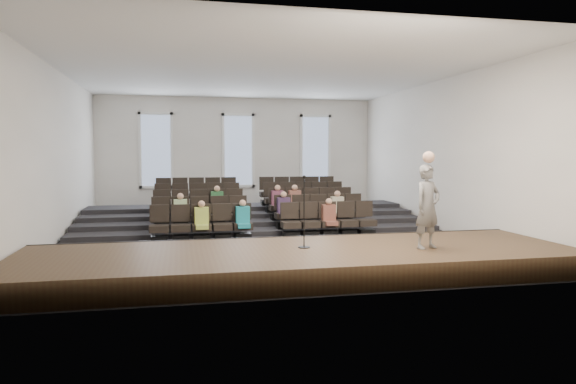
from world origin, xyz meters
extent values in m
plane|color=black|center=(0.00, 0.00, 0.00)|extent=(14.00, 14.00, 0.00)
cube|color=white|center=(0.00, 0.00, 5.01)|extent=(12.00, 14.00, 0.02)
cube|color=white|center=(0.00, 7.02, 2.50)|extent=(12.00, 0.04, 5.00)
cube|color=white|center=(0.00, -7.02, 2.50)|extent=(12.00, 0.04, 5.00)
cube|color=white|center=(-6.02, 0.00, 2.50)|extent=(0.04, 14.00, 5.00)
cube|color=white|center=(6.02, 0.00, 2.50)|extent=(0.04, 14.00, 5.00)
cube|color=#3F2E1B|center=(0.00, -5.10, 0.25)|extent=(11.80, 3.60, 0.50)
cube|color=black|center=(0.00, -3.33, 0.25)|extent=(11.80, 0.06, 0.52)
cube|color=black|center=(0.00, 2.33, 0.07)|extent=(11.80, 4.80, 0.15)
cube|color=black|center=(0.00, 2.85, 0.15)|extent=(11.80, 3.75, 0.30)
cube|color=black|center=(0.00, 3.38, 0.22)|extent=(11.80, 2.70, 0.45)
cube|color=black|center=(0.00, 3.90, 0.30)|extent=(11.80, 1.65, 0.60)
cube|color=black|center=(-3.13, -0.60, 0.10)|extent=(0.47, 0.43, 0.20)
cube|color=black|center=(-3.13, -0.60, 0.41)|extent=(0.55, 0.50, 0.19)
cube|color=black|center=(-3.13, -0.39, 0.82)|extent=(0.55, 0.08, 0.50)
cube|color=black|center=(-2.53, -0.60, 0.10)|extent=(0.47, 0.43, 0.20)
cube|color=black|center=(-2.53, -0.60, 0.41)|extent=(0.55, 0.50, 0.19)
cube|color=black|center=(-2.53, -0.39, 0.82)|extent=(0.55, 0.08, 0.50)
cube|color=black|center=(-1.93, -0.60, 0.10)|extent=(0.47, 0.43, 0.20)
cube|color=black|center=(-1.93, -0.60, 0.41)|extent=(0.55, 0.50, 0.19)
cube|color=black|center=(-1.93, -0.39, 0.82)|extent=(0.55, 0.08, 0.50)
cube|color=black|center=(-1.33, -0.60, 0.10)|extent=(0.47, 0.43, 0.20)
cube|color=black|center=(-1.33, -0.60, 0.41)|extent=(0.55, 0.50, 0.19)
cube|color=black|center=(-1.33, -0.39, 0.82)|extent=(0.55, 0.08, 0.50)
cube|color=black|center=(-0.73, -0.60, 0.10)|extent=(0.47, 0.43, 0.20)
cube|color=black|center=(-0.73, -0.60, 0.41)|extent=(0.55, 0.50, 0.19)
cube|color=black|center=(-0.73, -0.39, 0.82)|extent=(0.55, 0.08, 0.50)
cube|color=black|center=(0.73, -0.60, 0.10)|extent=(0.47, 0.43, 0.20)
cube|color=black|center=(0.73, -0.60, 0.41)|extent=(0.55, 0.50, 0.19)
cube|color=black|center=(0.73, -0.39, 0.82)|extent=(0.55, 0.08, 0.50)
cube|color=black|center=(1.33, -0.60, 0.10)|extent=(0.47, 0.43, 0.20)
cube|color=black|center=(1.33, -0.60, 0.41)|extent=(0.55, 0.50, 0.19)
cube|color=black|center=(1.33, -0.39, 0.82)|extent=(0.55, 0.08, 0.50)
cube|color=black|center=(1.93, -0.60, 0.10)|extent=(0.47, 0.43, 0.20)
cube|color=black|center=(1.93, -0.60, 0.41)|extent=(0.55, 0.50, 0.19)
cube|color=black|center=(1.93, -0.39, 0.82)|extent=(0.55, 0.08, 0.50)
cube|color=black|center=(2.53, -0.60, 0.10)|extent=(0.47, 0.43, 0.20)
cube|color=black|center=(2.53, -0.60, 0.41)|extent=(0.55, 0.50, 0.19)
cube|color=black|center=(2.53, -0.39, 0.82)|extent=(0.55, 0.08, 0.50)
cube|color=black|center=(3.13, -0.60, 0.10)|extent=(0.47, 0.43, 0.20)
cube|color=black|center=(3.13, -0.60, 0.41)|extent=(0.55, 0.50, 0.19)
cube|color=black|center=(3.13, -0.39, 0.82)|extent=(0.55, 0.08, 0.50)
cube|color=black|center=(-3.13, 0.45, 0.25)|extent=(0.47, 0.43, 0.20)
cube|color=black|center=(-3.13, 0.45, 0.56)|extent=(0.55, 0.50, 0.19)
cube|color=black|center=(-3.13, 0.66, 0.97)|extent=(0.55, 0.08, 0.50)
cube|color=black|center=(-2.53, 0.45, 0.25)|extent=(0.47, 0.43, 0.20)
cube|color=black|center=(-2.53, 0.45, 0.56)|extent=(0.55, 0.50, 0.19)
cube|color=black|center=(-2.53, 0.66, 0.97)|extent=(0.55, 0.08, 0.50)
cube|color=black|center=(-1.93, 0.45, 0.25)|extent=(0.47, 0.43, 0.20)
cube|color=black|center=(-1.93, 0.45, 0.56)|extent=(0.55, 0.50, 0.19)
cube|color=black|center=(-1.93, 0.66, 0.97)|extent=(0.55, 0.08, 0.50)
cube|color=black|center=(-1.33, 0.45, 0.25)|extent=(0.47, 0.43, 0.20)
cube|color=black|center=(-1.33, 0.45, 0.56)|extent=(0.55, 0.50, 0.19)
cube|color=black|center=(-1.33, 0.66, 0.97)|extent=(0.55, 0.08, 0.50)
cube|color=black|center=(-0.73, 0.45, 0.25)|extent=(0.47, 0.43, 0.20)
cube|color=black|center=(-0.73, 0.45, 0.56)|extent=(0.55, 0.50, 0.19)
cube|color=black|center=(-0.73, 0.66, 0.97)|extent=(0.55, 0.08, 0.50)
cube|color=black|center=(0.73, 0.45, 0.25)|extent=(0.47, 0.43, 0.20)
cube|color=black|center=(0.73, 0.45, 0.56)|extent=(0.55, 0.50, 0.19)
cube|color=black|center=(0.73, 0.66, 0.97)|extent=(0.55, 0.08, 0.50)
cube|color=black|center=(1.33, 0.45, 0.25)|extent=(0.47, 0.43, 0.20)
cube|color=black|center=(1.33, 0.45, 0.56)|extent=(0.55, 0.50, 0.19)
cube|color=black|center=(1.33, 0.66, 0.97)|extent=(0.55, 0.08, 0.50)
cube|color=black|center=(1.93, 0.45, 0.25)|extent=(0.47, 0.43, 0.20)
cube|color=black|center=(1.93, 0.45, 0.56)|extent=(0.55, 0.50, 0.19)
cube|color=black|center=(1.93, 0.66, 0.97)|extent=(0.55, 0.08, 0.50)
cube|color=black|center=(2.53, 0.45, 0.25)|extent=(0.47, 0.43, 0.20)
cube|color=black|center=(2.53, 0.45, 0.56)|extent=(0.55, 0.50, 0.19)
cube|color=black|center=(2.53, 0.66, 0.97)|extent=(0.55, 0.08, 0.50)
cube|color=black|center=(3.13, 0.45, 0.25)|extent=(0.47, 0.43, 0.20)
cube|color=black|center=(3.13, 0.45, 0.56)|extent=(0.55, 0.50, 0.19)
cube|color=black|center=(3.13, 0.66, 0.97)|extent=(0.55, 0.08, 0.50)
cube|color=black|center=(-3.13, 1.50, 0.40)|extent=(0.47, 0.42, 0.20)
cube|color=black|center=(-3.13, 1.50, 0.71)|extent=(0.55, 0.50, 0.19)
cube|color=black|center=(-3.13, 1.71, 1.12)|extent=(0.55, 0.08, 0.50)
cube|color=black|center=(-2.53, 1.50, 0.40)|extent=(0.47, 0.42, 0.20)
cube|color=black|center=(-2.53, 1.50, 0.71)|extent=(0.55, 0.50, 0.19)
cube|color=black|center=(-2.53, 1.71, 1.12)|extent=(0.55, 0.08, 0.50)
cube|color=black|center=(-1.93, 1.50, 0.40)|extent=(0.47, 0.42, 0.20)
cube|color=black|center=(-1.93, 1.50, 0.71)|extent=(0.55, 0.50, 0.19)
cube|color=black|center=(-1.93, 1.71, 1.12)|extent=(0.55, 0.08, 0.50)
cube|color=black|center=(-1.33, 1.50, 0.40)|extent=(0.47, 0.42, 0.20)
cube|color=black|center=(-1.33, 1.50, 0.71)|extent=(0.55, 0.50, 0.19)
cube|color=black|center=(-1.33, 1.71, 1.12)|extent=(0.55, 0.08, 0.50)
cube|color=black|center=(-0.73, 1.50, 0.40)|extent=(0.47, 0.42, 0.20)
cube|color=black|center=(-0.73, 1.50, 0.71)|extent=(0.55, 0.50, 0.19)
cube|color=black|center=(-0.73, 1.71, 1.12)|extent=(0.55, 0.08, 0.50)
cube|color=black|center=(0.73, 1.50, 0.40)|extent=(0.47, 0.42, 0.20)
cube|color=black|center=(0.73, 1.50, 0.71)|extent=(0.55, 0.50, 0.19)
cube|color=black|center=(0.73, 1.71, 1.12)|extent=(0.55, 0.08, 0.50)
cube|color=black|center=(1.33, 1.50, 0.40)|extent=(0.47, 0.42, 0.20)
cube|color=black|center=(1.33, 1.50, 0.71)|extent=(0.55, 0.50, 0.19)
cube|color=black|center=(1.33, 1.71, 1.12)|extent=(0.55, 0.08, 0.50)
cube|color=black|center=(1.93, 1.50, 0.40)|extent=(0.47, 0.42, 0.20)
cube|color=black|center=(1.93, 1.50, 0.71)|extent=(0.55, 0.50, 0.19)
cube|color=black|center=(1.93, 1.71, 1.12)|extent=(0.55, 0.08, 0.50)
cube|color=black|center=(2.53, 1.50, 0.40)|extent=(0.47, 0.42, 0.20)
cube|color=black|center=(2.53, 1.50, 0.71)|extent=(0.55, 0.50, 0.19)
cube|color=black|center=(2.53, 1.71, 1.12)|extent=(0.55, 0.08, 0.50)
cube|color=black|center=(3.13, 1.50, 0.40)|extent=(0.47, 0.42, 0.20)
cube|color=black|center=(3.13, 1.50, 0.71)|extent=(0.55, 0.50, 0.19)
cube|color=black|center=(3.13, 1.71, 1.12)|extent=(0.55, 0.08, 0.50)
cube|color=black|center=(-3.13, 2.55, 0.55)|extent=(0.47, 0.42, 0.20)
cube|color=black|center=(-3.13, 2.55, 0.86)|extent=(0.55, 0.50, 0.19)
cube|color=black|center=(-3.13, 2.76, 1.27)|extent=(0.55, 0.08, 0.50)
cube|color=black|center=(-2.53, 2.55, 0.55)|extent=(0.47, 0.42, 0.20)
cube|color=black|center=(-2.53, 2.55, 0.86)|extent=(0.55, 0.50, 0.19)
cube|color=black|center=(-2.53, 2.76, 1.27)|extent=(0.55, 0.08, 0.50)
cube|color=black|center=(-1.93, 2.55, 0.55)|extent=(0.47, 0.42, 0.20)
cube|color=black|center=(-1.93, 2.55, 0.86)|extent=(0.55, 0.50, 0.19)
cube|color=black|center=(-1.93, 2.76, 1.27)|extent=(0.55, 0.08, 0.50)
cube|color=black|center=(-1.33, 2.55, 0.55)|extent=(0.47, 0.42, 0.20)
cube|color=black|center=(-1.33, 2.55, 0.86)|extent=(0.55, 0.50, 0.19)
cube|color=black|center=(-1.33, 2.76, 1.27)|extent=(0.55, 0.08, 0.50)
cube|color=black|center=(-0.73, 2.55, 0.55)|extent=(0.47, 0.42, 0.20)
cube|color=black|center=(-0.73, 2.55, 0.86)|extent=(0.55, 0.50, 0.19)
cube|color=black|center=(-0.73, 2.76, 1.27)|extent=(0.55, 0.08, 0.50)
cube|color=black|center=(0.73, 2.55, 0.55)|extent=(0.47, 0.42, 0.20)
cube|color=black|center=(0.73, 2.55, 0.86)|extent=(0.55, 0.50, 0.19)
cube|color=black|center=(0.73, 2.76, 1.27)|extent=(0.55, 0.08, 0.50)
cube|color=black|center=(1.33, 2.55, 0.55)|extent=(0.47, 0.42, 0.20)
cube|color=black|center=(1.33, 2.55, 0.86)|extent=(0.55, 0.50, 0.19)
cube|color=black|center=(1.33, 2.76, 1.27)|extent=(0.55, 0.08, 0.50)
cube|color=black|center=(1.93, 2.55, 0.55)|extent=(0.47, 0.42, 0.20)
cube|color=black|center=(1.93, 2.55, 0.86)|extent=(0.55, 0.50, 0.19)
cube|color=black|center=(1.93, 2.76, 1.27)|extent=(0.55, 0.08, 0.50)
cube|color=black|center=(2.53, 2.55, 0.55)|extent=(0.47, 0.42, 0.20)
cube|color=black|center=(2.53, 2.55, 0.86)|extent=(0.55, 0.50, 0.19)
cube|color=black|center=(2.53, 2.76, 1.27)|extent=(0.55, 0.08, 0.50)
cube|color=black|center=(3.13, 2.55, 0.55)|extent=(0.47, 0.42, 0.20)
cube|color=black|center=(3.13, 2.55, 0.86)|extent=(0.55, 0.50, 0.19)
cube|color=black|center=(3.13, 2.76, 1.27)|extent=(0.55, 0.08, 0.50)
cube|color=black|center=(-3.13, 3.60, 0.70)|extent=(0.47, 0.42, 0.20)
cube|color=black|center=(-3.13, 3.60, 1.01)|extent=(0.55, 0.50, 0.19)
cube|color=black|center=(-3.13, 3.81, 1.42)|extent=(0.55, 0.08, 0.50)
cube|color=black|center=(-2.53, 3.60, 0.70)|extent=(0.47, 0.42, 0.20)
cube|color=black|center=(-2.53, 3.60, 1.01)|extent=(0.55, 0.50, 0.19)
cube|color=black|center=(-2.53, 3.81, 1.42)|extent=(0.55, 0.08, 0.50)
cube|color=black|center=(-1.93, 3.60, 0.70)|extent=(0.47, 0.42, 0.20)
cube|color=black|center=(-1.93, 3.60, 1.01)|extent=(0.55, 0.50, 0.19)
cube|color=black|center=(-1.93, 3.81, 1.42)|extent=(0.55, 0.08, 0.50)
cube|color=black|center=(-1.33, 3.60, 0.70)|extent=(0.47, 0.42, 0.20)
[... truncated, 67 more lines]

